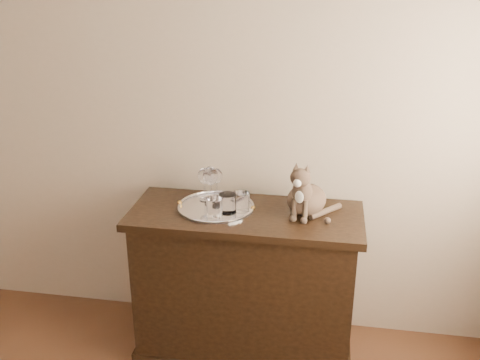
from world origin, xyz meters
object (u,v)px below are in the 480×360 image
object	(u,v)px
wine_glass_b	(217,184)
tray	(216,208)
tumbler_a	(228,203)
wine_glass_a	(204,184)
sideboard	(245,283)
tumbler_b	(215,207)
wine_glass_d	(211,185)
cat	(307,186)
tumbler_c	(241,202)

from	to	relation	value
wine_glass_b	tray	bearing A→B (deg)	-80.01
tray	tumbler_a	bearing A→B (deg)	-35.97
tray	wine_glass_a	distance (m)	0.15
sideboard	tumbler_a	distance (m)	0.49
wine_glass_a	wine_glass_b	world-z (taller)	wine_glass_a
wine_glass_a	tumbler_b	world-z (taller)	wine_glass_a
wine_glass_d	cat	xyz separation A→B (m)	(0.50, -0.01, 0.04)
sideboard	tumbler_b	xyz separation A→B (m)	(-0.15, -0.08, 0.48)
wine_glass_a	cat	world-z (taller)	cat
tray	wine_glass_a	xyz separation A→B (m)	(-0.08, 0.08, 0.09)
wine_glass_b	wine_glass_d	size ratio (longest dim) A/B	0.82
tray	wine_glass_d	size ratio (longest dim) A/B	1.90
wine_glass_d	wine_glass_a	bearing A→B (deg)	133.15
sideboard	tray	bearing A→B (deg)	172.38
sideboard	wine_glass_a	size ratio (longest dim) A/B	6.62
tumbler_a	cat	size ratio (longest dim) A/B	0.33
tumbler_b	wine_glass_a	bearing A→B (deg)	117.34
wine_glass_d	tumbler_c	distance (m)	0.19
tumbler_b	wine_glass_d	bearing A→B (deg)	110.13
tumbler_a	wine_glass_d	bearing A→B (deg)	140.87
tray	tumbler_b	bearing A→B (deg)	-81.88
tray	tumbler_b	world-z (taller)	tumbler_b
tumbler_a	sideboard	bearing A→B (deg)	20.27
wine_glass_a	wine_glass_d	distance (m)	0.07
tumbler_a	wine_glass_b	bearing A→B (deg)	119.45
wine_glass_b	tumbler_c	world-z (taller)	wine_glass_b
tumbler_b	tumbler_c	xyz separation A→B (m)	(0.12, 0.08, 0.00)
wine_glass_b	tumbler_a	bearing A→B (deg)	-60.55
tumbler_b	wine_glass_b	bearing A→B (deg)	99.12
wine_glass_a	wine_glass_b	distance (m)	0.07
wine_glass_b	tumbler_b	world-z (taller)	wine_glass_b
wine_glass_a	cat	size ratio (longest dim) A/B	0.60
tumbler_a	tumbler_b	world-z (taller)	tumbler_a
wine_glass_d	tumbler_a	distance (m)	0.15
tumbler_c	tumbler_b	bearing A→B (deg)	-146.66
wine_glass_a	wine_glass_d	world-z (taller)	wine_glass_d
sideboard	wine_glass_a	xyz separation A→B (m)	(-0.24, 0.10, 0.52)
tumbler_b	cat	world-z (taller)	cat
sideboard	wine_glass_d	distance (m)	0.57
wine_glass_b	cat	distance (m)	0.50
sideboard	tumbler_a	xyz separation A→B (m)	(-0.09, -0.03, 0.48)
wine_glass_a	wine_glass_d	xyz separation A→B (m)	(0.04, -0.05, 0.01)
wine_glass_b	tumbler_b	bearing A→B (deg)	-80.88
tray	tumbler_b	size ratio (longest dim) A/B	4.26
sideboard	tumbler_c	xyz separation A→B (m)	(-0.02, 0.00, 0.48)
tumbler_a	tumbler_c	bearing A→B (deg)	29.11
wine_glass_a	tumbler_a	bearing A→B (deg)	-41.60
wine_glass_b	cat	xyz separation A→B (m)	(0.49, -0.09, 0.06)
wine_glass_b	tumbler_c	xyz separation A→B (m)	(0.16, -0.13, -0.04)
wine_glass_d	tumbler_c	size ratio (longest dim) A/B	2.16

